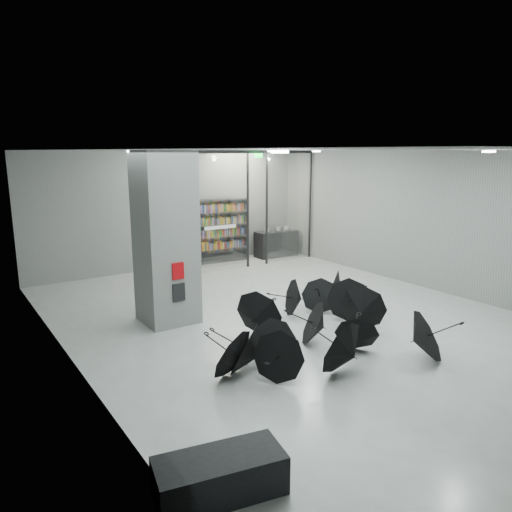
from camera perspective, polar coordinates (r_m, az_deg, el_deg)
room at (r=10.82m, az=5.84°, el=6.27°), size 14.00×14.02×4.01m
column at (r=11.32m, az=-10.69°, el=2.07°), size 1.20×1.20×4.00m
fire_cabinet at (r=10.90m, az=-9.23°, el=-1.77°), size 0.28×0.04×0.38m
info_panel at (r=11.03m, az=-9.14°, el=-4.29°), size 0.30×0.03×0.42m
exit_sign at (r=16.44m, az=0.29°, el=11.80°), size 0.30×0.06×0.15m
glass_partition at (r=16.69m, az=-0.14°, el=6.17°), size 5.06×0.08×4.00m
bench at (r=6.23m, az=-4.31°, el=-24.54°), size 1.63×0.96×0.49m
bookshelf at (r=17.54m, az=-4.17°, el=3.01°), size 2.11×0.61×2.28m
shop_counter at (r=18.50m, az=2.41°, el=1.49°), size 1.67×0.71×0.99m
umbrella_cluster at (r=10.24m, az=7.29°, el=-8.80°), size 5.53×4.75×1.30m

